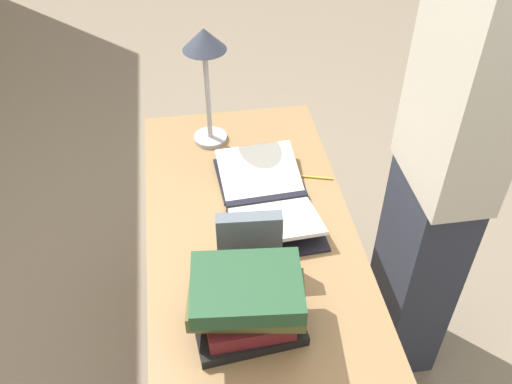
% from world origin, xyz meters
% --- Properties ---
extents(ground_plane, '(12.00, 12.00, 0.00)m').
position_xyz_m(ground_plane, '(0.00, 0.00, 0.00)').
color(ground_plane, gray).
extents(reading_desk, '(1.23, 0.64, 0.78)m').
position_xyz_m(reading_desk, '(0.00, 0.00, 0.65)').
color(reading_desk, '#937047').
rests_on(reading_desk, ground_plane).
extents(open_book, '(0.51, 0.30, 0.06)m').
position_xyz_m(open_book, '(0.08, -0.07, 0.80)').
color(open_book, black).
rests_on(open_book, reading_desk).
extents(book_stack_tall, '(0.23, 0.31, 0.18)m').
position_xyz_m(book_stack_tall, '(-0.37, 0.06, 0.87)').
color(book_stack_tall, black).
rests_on(book_stack_tall, reading_desk).
extents(book_standing_upright, '(0.05, 0.18, 0.20)m').
position_xyz_m(book_standing_upright, '(-0.18, 0.03, 0.88)').
color(book_standing_upright, slate).
rests_on(book_standing_upright, reading_desk).
extents(reading_lamp, '(0.14, 0.14, 0.44)m').
position_xyz_m(reading_lamp, '(0.45, 0.08, 1.12)').
color(reading_lamp, '#ADADB2').
rests_on(reading_lamp, reading_desk).
extents(coffee_mug, '(0.10, 0.08, 0.08)m').
position_xyz_m(coffee_mug, '(-0.17, -0.02, 0.82)').
color(coffee_mug, '#B74238').
rests_on(coffee_mug, reading_desk).
extents(pencil, '(0.05, 0.15, 0.01)m').
position_xyz_m(pencil, '(0.18, -0.23, 0.78)').
color(pencil, gold).
rests_on(pencil, reading_desk).
extents(person_reader, '(0.36, 0.22, 1.82)m').
position_xyz_m(person_reader, '(0.00, -0.60, 0.90)').
color(person_reader, '#2D3342').
rests_on(person_reader, ground_plane).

